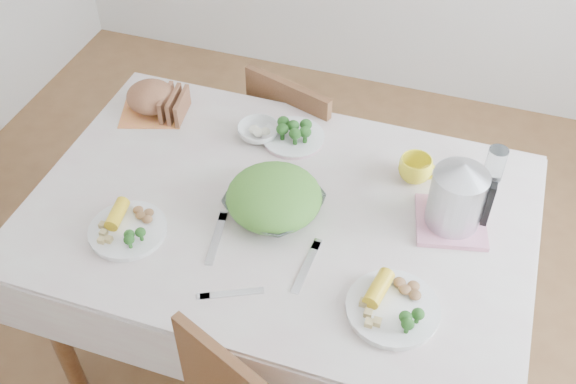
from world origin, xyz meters
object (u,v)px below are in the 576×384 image
(dining_table, at_px, (281,287))
(chair_far, at_px, (313,140))
(electric_kettle, at_px, (457,195))
(yellow_mug, at_px, (415,169))
(dinner_plate_left, at_px, (128,230))
(salad_bowl, at_px, (274,205))
(dinner_plate_right, at_px, (393,309))

(dining_table, bearing_deg, chair_far, 97.93)
(chair_far, height_order, electric_kettle, electric_kettle)
(chair_far, relative_size, yellow_mug, 7.93)
(chair_far, bearing_deg, electric_kettle, 153.97)
(chair_far, bearing_deg, dinner_plate_left, 90.33)
(salad_bowl, height_order, dinner_plate_left, salad_bowl)
(yellow_mug, bearing_deg, chair_far, 137.15)
(salad_bowl, height_order, dinner_plate_right, salad_bowl)
(dinner_plate_left, relative_size, electric_kettle, 1.03)
(dinner_plate_right, bearing_deg, dining_table, 147.26)
(dining_table, height_order, yellow_mug, yellow_mug)
(electric_kettle, bearing_deg, dinner_plate_left, 177.96)
(dinner_plate_right, bearing_deg, salad_bowl, 149.91)
(electric_kettle, bearing_deg, salad_bowl, 170.74)
(dinner_plate_right, relative_size, yellow_mug, 2.35)
(dinner_plate_right, xyz_separation_m, yellow_mug, (-0.04, 0.52, 0.03))
(dining_table, height_order, dinner_plate_left, dinner_plate_left)
(salad_bowl, xyz_separation_m, dinner_plate_right, (0.41, -0.24, -0.02))
(dinner_plate_left, bearing_deg, dinner_plate_right, -1.91)
(yellow_mug, distance_m, electric_kettle, 0.22)
(dining_table, bearing_deg, electric_kettle, 11.60)
(dining_table, height_order, chair_far, chair_far)
(dinner_plate_left, bearing_deg, chair_far, 72.21)
(dinner_plate_right, distance_m, electric_kettle, 0.39)
(dinner_plate_left, height_order, yellow_mug, yellow_mug)
(dinner_plate_left, height_order, electric_kettle, electric_kettle)
(chair_far, xyz_separation_m, dinner_plate_left, (-0.29, -0.91, 0.31))
(salad_bowl, height_order, yellow_mug, yellow_mug)
(salad_bowl, bearing_deg, dinner_plate_left, -150.53)
(salad_bowl, distance_m, dinner_plate_right, 0.48)
(dining_table, xyz_separation_m, yellow_mug, (0.36, 0.26, 0.43))
(dining_table, bearing_deg, salad_bowl, -116.66)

